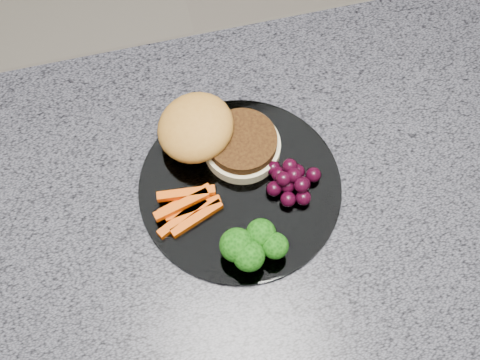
# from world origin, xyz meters

# --- Properties ---
(island_cabinet) EXTENTS (1.20, 0.60, 0.86)m
(island_cabinet) POSITION_xyz_m (0.00, 0.00, 0.43)
(island_cabinet) COLOR brown
(island_cabinet) RESTS_ON ground
(countertop) EXTENTS (1.20, 0.60, 0.04)m
(countertop) POSITION_xyz_m (0.00, 0.00, 0.88)
(countertop) COLOR #4B4C55
(countertop) RESTS_ON island_cabinet
(plate) EXTENTS (0.26, 0.26, 0.01)m
(plate) POSITION_xyz_m (-0.08, 0.05, 0.90)
(plate) COLOR white
(plate) RESTS_ON countertop
(burger) EXTENTS (0.17, 0.14, 0.06)m
(burger) POSITION_xyz_m (-0.10, 0.12, 0.93)
(burger) COLOR beige
(burger) RESTS_ON plate
(carrot_sticks) EXTENTS (0.09, 0.06, 0.02)m
(carrot_sticks) POSITION_xyz_m (-0.15, 0.03, 0.91)
(carrot_sticks) COLOR #D54903
(carrot_sticks) RESTS_ON plate
(broccoli) EXTENTS (0.08, 0.06, 0.05)m
(broccoli) POSITION_xyz_m (-0.09, -0.04, 0.93)
(broccoli) COLOR #5D9335
(broccoli) RESTS_ON plate
(grape_bunch) EXTENTS (0.07, 0.07, 0.03)m
(grape_bunch) POSITION_xyz_m (-0.02, 0.03, 0.92)
(grape_bunch) COLOR black
(grape_bunch) RESTS_ON plate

